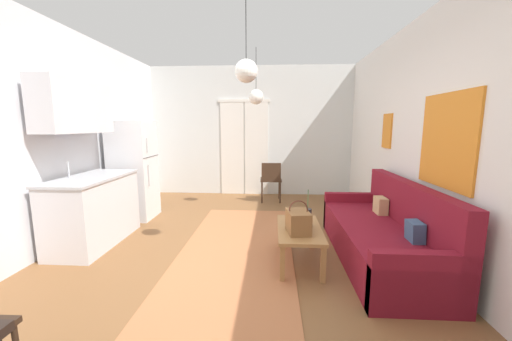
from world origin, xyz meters
name	(u,v)px	position (x,y,z in m)	size (l,w,h in m)	color
ground_plane	(227,270)	(0.00, 0.00, -0.05)	(4.98, 7.40, 0.10)	brown
wall_back	(251,132)	(-0.01, 3.45, 1.38)	(4.58, 0.13, 2.80)	silver
wall_right	(450,139)	(2.24, 0.00, 1.40)	(0.12, 7.00, 2.80)	white
wall_left	(19,138)	(-2.24, 0.00, 1.40)	(0.12, 7.00, 2.80)	silver
area_rug	(236,251)	(0.05, 0.35, 0.01)	(1.35, 3.42, 0.01)	#B26B42
couch	(384,236)	(1.77, 0.26, 0.28)	(0.83, 2.12, 0.90)	maroon
coffee_table	(299,233)	(0.79, 0.12, 0.35)	(0.48, 0.91, 0.41)	#A87542
bamboo_vase	(307,217)	(0.89, 0.19, 0.51)	(0.09, 0.09, 0.42)	#2D2D33
handbag	(298,221)	(0.76, -0.02, 0.53)	(0.26, 0.33, 0.35)	brown
refrigerator	(134,170)	(-1.79, 1.60, 0.80)	(0.64, 0.59, 1.60)	white
kitchen_counter	(89,184)	(-1.85, 0.52, 0.79)	(0.62, 1.27, 2.07)	silver
accent_chair	(271,179)	(0.46, 2.74, 0.47)	(0.43, 0.41, 0.80)	#382619
pendant_lamp_near	(246,71)	(0.21, 0.07, 2.08)	(0.23, 0.23, 0.84)	black
pendant_lamp_far	(256,97)	(0.20, 2.00, 2.00)	(0.25, 0.25, 0.92)	black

